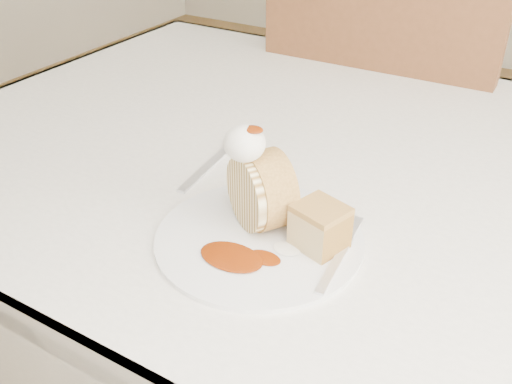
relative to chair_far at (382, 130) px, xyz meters
The scene contains 10 objects.
table 0.53m from the chair_far, 72.73° to the right, with size 1.40×0.90×0.75m.
chair_far is the anchor object (origin of this frame).
plate 0.76m from the chair_far, 82.13° to the right, with size 0.24×0.24×0.01m, color white.
roulade_slice 0.75m from the chair_far, 82.83° to the right, with size 0.09×0.09×0.05m, color #FFEFB1.
cake_chunk 0.76m from the chair_far, 76.86° to the right, with size 0.05×0.05×0.04m, color #BB9047.
whipped_cream 0.78m from the chair_far, 83.90° to the right, with size 0.05×0.05×0.04m, color white.
caramel_drizzle 0.79m from the chair_far, 83.16° to the right, with size 0.02×0.02×0.00m, color #6E2204.
caramel_pool 0.81m from the chair_far, 83.03° to the right, with size 0.07×0.05×0.00m, color #6E2204, non-canonical shape.
fork 0.78m from the chair_far, 75.04° to the right, with size 0.02×0.14×0.00m, color silver.
spoon 0.65m from the chair_far, 94.09° to the right, with size 0.02×0.17×0.00m, color silver.
Camera 1 is at (0.21, -0.48, 1.14)m, focal length 40.00 mm.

